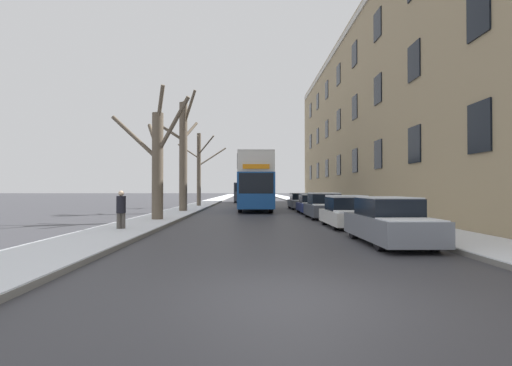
% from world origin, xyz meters
% --- Properties ---
extents(ground_plane, '(320.00, 320.00, 0.00)m').
position_xyz_m(ground_plane, '(0.00, 0.00, 0.00)').
color(ground_plane, '#38383D').
extents(sidewalk_left, '(2.65, 130.00, 0.16)m').
position_xyz_m(sidewalk_left, '(-5.89, 53.00, 0.08)').
color(sidewalk_left, slate).
rests_on(sidewalk_left, ground).
extents(sidewalk_right, '(2.65, 130.00, 0.16)m').
position_xyz_m(sidewalk_right, '(5.89, 53.00, 0.08)').
color(sidewalk_right, slate).
rests_on(sidewalk_right, ground).
extents(terrace_facade_right, '(9.10, 49.85, 15.30)m').
position_xyz_m(terrace_facade_right, '(11.71, 26.85, 7.65)').
color(terrace_facade_right, tan).
rests_on(terrace_facade_right, ground).
extents(bare_tree_left_0, '(4.29, 2.44, 6.95)m').
position_xyz_m(bare_tree_left_0, '(-5.64, 14.48, 3.21)').
color(bare_tree_left_0, brown).
rests_on(bare_tree_left_0, ground).
extents(bare_tree_left_1, '(3.10, 2.89, 8.67)m').
position_xyz_m(bare_tree_left_1, '(-5.62, 22.53, 4.39)').
color(bare_tree_left_1, brown).
rests_on(bare_tree_left_1, ground).
extents(bare_tree_left_2, '(4.61, 3.23, 6.95)m').
position_xyz_m(bare_tree_left_2, '(-5.56, 31.30, 3.77)').
color(bare_tree_left_2, brown).
rests_on(bare_tree_left_2, ground).
extents(double_decker_bus, '(2.62, 11.02, 4.39)m').
position_xyz_m(double_decker_bus, '(-0.42, 26.16, 2.48)').
color(double_decker_bus, '#194C99').
rests_on(double_decker_bus, ground).
extents(parked_car_0, '(1.73, 4.59, 1.46)m').
position_xyz_m(parked_car_0, '(3.47, 6.19, 0.68)').
color(parked_car_0, slate).
rests_on(parked_car_0, ground).
extents(parked_car_1, '(1.78, 4.09, 1.43)m').
position_xyz_m(parked_car_1, '(3.47, 11.58, 0.65)').
color(parked_car_1, silver).
rests_on(parked_car_1, ground).
extents(parked_car_2, '(1.88, 4.06, 1.50)m').
position_xyz_m(parked_car_2, '(3.47, 16.91, 0.69)').
color(parked_car_2, '#474C56').
rests_on(parked_car_2, ground).
extents(parked_car_3, '(1.74, 3.96, 1.37)m').
position_xyz_m(parked_car_3, '(3.47, 21.75, 0.63)').
color(parked_car_3, navy).
rests_on(parked_car_3, ground).
extents(parked_car_4, '(1.73, 4.53, 1.37)m').
position_xyz_m(parked_car_4, '(3.47, 28.09, 0.63)').
color(parked_car_4, slate).
rests_on(parked_car_4, ground).
extents(oncoming_van, '(2.03, 5.61, 2.51)m').
position_xyz_m(oncoming_van, '(-1.76, 45.53, 1.35)').
color(oncoming_van, '#333842').
rests_on(oncoming_van, ground).
extents(pedestrian_left_sidewalk, '(0.36, 0.36, 1.65)m').
position_xyz_m(pedestrian_left_sidewalk, '(-5.90, 9.54, 0.90)').
color(pedestrian_left_sidewalk, '#4C4742').
rests_on(pedestrian_left_sidewalk, ground).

